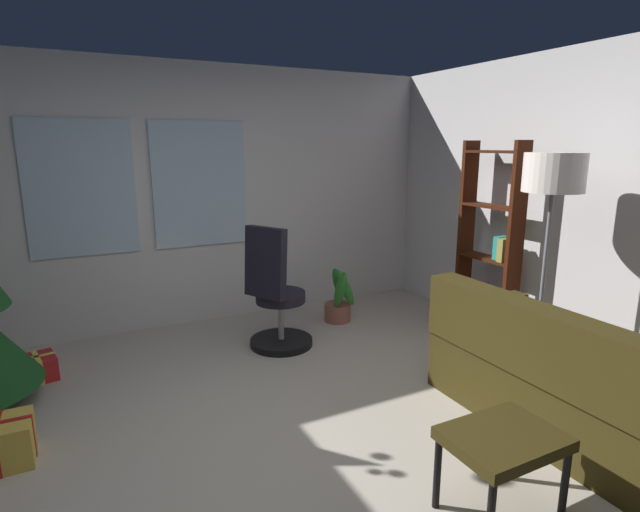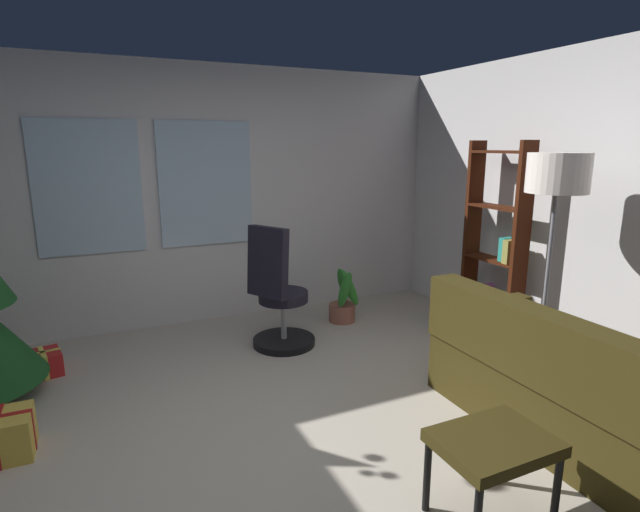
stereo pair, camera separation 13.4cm
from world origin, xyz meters
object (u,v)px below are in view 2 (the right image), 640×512
object	(u,v)px
gift_box_red	(44,363)
office_chair	(278,301)
footstool	(493,448)
couch	(615,400)
floor_lamp	(557,185)
potted_plant	(344,299)
gift_box_gold	(0,437)
bookshelf	(495,254)

from	to	relation	value
gift_box_red	office_chair	bearing A→B (deg)	-8.25
footstool	office_chair	distance (m)	2.39
couch	floor_lamp	xyz separation A→B (m)	(0.30, 0.80, 1.19)
gift_box_red	floor_lamp	distance (m)	4.10
couch	floor_lamp	bearing A→B (deg)	69.72
footstool	potted_plant	bearing A→B (deg)	76.80
couch	gift_box_gold	world-z (taller)	couch
gift_box_gold	office_chair	distance (m)	2.20
couch	bookshelf	distance (m)	1.83
bookshelf	floor_lamp	bearing A→B (deg)	-110.45
floor_lamp	couch	bearing A→B (deg)	-110.28
gift_box_gold	footstool	bearing A→B (deg)	-35.25
couch	gift_box_red	world-z (taller)	couch
gift_box_gold	bookshelf	distance (m)	3.98
potted_plant	gift_box_red	bearing A→B (deg)	-178.30
bookshelf	gift_box_gold	bearing A→B (deg)	-176.48
footstool	floor_lamp	distance (m)	2.02
gift_box_gold	office_chair	world-z (taller)	office_chair
footstool	gift_box_gold	bearing A→B (deg)	144.75
gift_box_red	floor_lamp	size ratio (longest dim) A/B	0.18
floor_lamp	gift_box_gold	bearing A→B (deg)	170.47
office_chair	floor_lamp	world-z (taller)	floor_lamp
potted_plant	bookshelf	bearing A→B (deg)	-41.18
footstool	gift_box_red	distance (m)	3.37
couch	bookshelf	bearing A→B (deg)	69.63
gift_box_gold	potted_plant	world-z (taller)	potted_plant
couch	bookshelf	xyz separation A→B (m)	(0.61, 1.65, 0.50)
couch	potted_plant	distance (m)	2.62
gift_box_gold	floor_lamp	world-z (taller)	floor_lamp
gift_box_gold	bookshelf	xyz separation A→B (m)	(3.92, 0.24, 0.67)
floor_lamp	potted_plant	xyz separation A→B (m)	(-0.75, 1.78, -1.26)
couch	gift_box_red	xyz separation A→B (m)	(-3.16, 2.50, -0.20)
office_chair	floor_lamp	distance (m)	2.38
footstool	couch	bearing A→B (deg)	7.82
floor_lamp	gift_box_red	bearing A→B (deg)	153.81
gift_box_red	gift_box_gold	size ratio (longest dim) A/B	0.88
couch	footstool	distance (m)	1.11
office_chair	bookshelf	size ratio (longest dim) A/B	0.61
footstool	gift_box_red	size ratio (longest dim) A/B	1.73
floor_lamp	office_chair	bearing A→B (deg)	138.00
bookshelf	potted_plant	distance (m)	1.52
office_chair	floor_lamp	xyz separation A→B (m)	(1.59, -1.43, 1.06)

